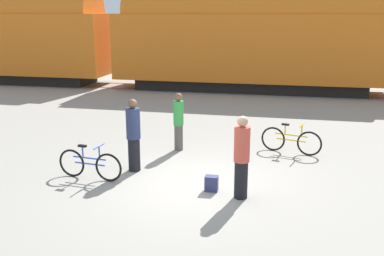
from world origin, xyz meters
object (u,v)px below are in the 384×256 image
at_px(bicycle_yellow, 291,140).
at_px(person_in_green, 178,121).
at_px(person_in_navy, 134,135).
at_px(freight_train, 250,36).
at_px(backpack, 211,183).
at_px(bicycle_blue, 90,164).
at_px(person_in_red, 242,157).

xyz_separation_m(bicycle_yellow, person_in_green, (-3.09, -0.36, 0.48)).
bearing_deg(person_in_navy, person_in_green, 60.37).
bearing_deg(person_in_green, freight_train, -81.60).
distance_m(freight_train, bicycle_yellow, 10.31).
height_order(freight_train, backpack, freight_train).
relative_size(bicycle_blue, person_in_red, 0.93).
relative_size(freight_train, backpack, 120.14).
distance_m(freight_train, backpack, 13.18).
xyz_separation_m(bicycle_yellow, bicycle_blue, (-4.56, -3.00, -0.00)).
bearing_deg(person_in_green, backpack, 131.26).
relative_size(person_in_red, person_in_navy, 0.99).
bearing_deg(bicycle_yellow, person_in_red, -106.89).
bearing_deg(person_in_red, person_in_green, -15.08).
distance_m(person_in_navy, backpack, 2.36).
bearing_deg(person_in_red, bicycle_yellow, -66.80).
bearing_deg(backpack, bicycle_yellow, 61.65).
bearing_deg(person_in_red, freight_train, -45.29).
relative_size(freight_train, person_in_green, 25.07).
height_order(person_in_green, person_in_red, person_in_red).
bearing_deg(person_in_navy, freight_train, 71.94).
bearing_deg(freight_train, bicycle_yellow, -78.06).
distance_m(bicycle_blue, person_in_red, 3.60).
distance_m(bicycle_blue, person_in_green, 3.06).
xyz_separation_m(bicycle_yellow, person_in_red, (-1.02, -3.34, 0.53)).
relative_size(bicycle_yellow, person_in_red, 0.93).
xyz_separation_m(bicycle_blue, person_in_navy, (0.82, 0.77, 0.54)).
bearing_deg(backpack, person_in_green, 117.21).
distance_m(freight_train, person_in_red, 13.33).
bearing_deg(bicycle_blue, backpack, -2.20).
distance_m(bicycle_blue, person_in_navy, 1.24).
height_order(person_in_red, backpack, person_in_red).
xyz_separation_m(freight_train, person_in_green, (-1.01, -10.20, -1.80)).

